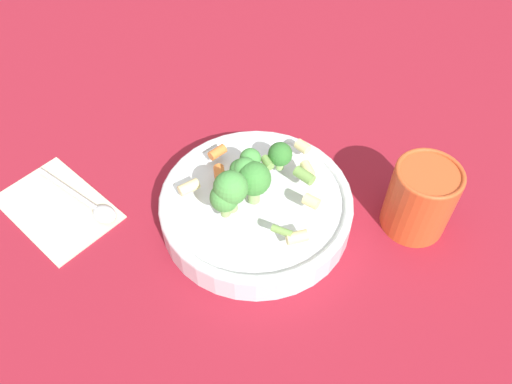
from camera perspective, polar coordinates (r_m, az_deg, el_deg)
The scene contains 6 objects.
ground_plane at distance 0.68m, azimuth 0.00°, elevation -2.88°, with size 3.00×3.00×0.00m, color maroon.
bowl at distance 0.67m, azimuth 0.00°, elevation -1.62°, with size 0.26×0.26×0.05m.
pasta_salad at distance 0.62m, azimuth -0.93°, elevation 1.57°, with size 0.18×0.17×0.08m.
cup at distance 0.67m, azimuth 18.31°, elevation -0.63°, with size 0.08×0.08×0.10m.
napkin at distance 0.74m, azimuth -21.77°, elevation -1.63°, with size 0.19×0.16×0.01m.
spoon at distance 0.72m, azimuth -18.46°, elevation -1.31°, with size 0.15×0.05×0.01m.
Camera 1 is at (0.16, -0.38, 0.55)m, focal length 35.00 mm.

